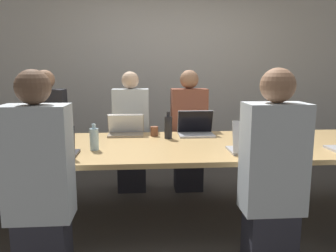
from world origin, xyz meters
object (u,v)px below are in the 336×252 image
laptop_far_midleft (126,129)px  person_far_left (48,135)px  laptop_far_center (196,128)px  laptop_near_left (52,148)px  person_far_center (189,133)px  laptop_far_left (42,130)px  cup_near_left (16,149)px  person_near_left (40,184)px  bottle_near_left (94,139)px  person_far_midleft (131,134)px  person_near_midright (273,177)px  cup_far_midleft (154,131)px  stapler (248,142)px  bottle_far_center (168,127)px  laptop_near_midright (250,144)px

laptop_far_midleft → person_far_left: size_ratio=0.26×
laptop_far_midleft → laptop_far_center: (0.71, -0.05, 0.01)m
laptop_far_center → laptop_near_left: bearing=-148.2°
laptop_far_center → person_far_center: person_far_center is taller
laptop_far_center → laptop_far_left: 1.54m
person_far_left → laptop_far_center: bearing=-13.5°
person_far_center → cup_near_left: person_far_center is taller
person_near_left → laptop_far_left: size_ratio=4.02×
person_far_center → bottle_near_left: 1.34m
laptop_far_center → cup_near_left: bearing=-155.5°
person_far_midleft → person_near_midright: bearing=-59.2°
person_far_left → person_far_midleft: bearing=3.1°
cup_far_midleft → stapler: (0.81, -0.46, -0.02)m
person_near_midright → stapler: person_near_midright is taller
bottle_far_center → cup_near_left: 1.35m
laptop_far_center → person_far_left: bearing=166.5°
person_far_midleft → laptop_far_left: size_ratio=3.96×
laptop_far_center → cup_far_midleft: bearing=-178.3°
person_near_midright → laptop_far_left: (-1.86, 1.26, 0.12)m
person_far_center → person_near_left: person_near_left is taller
laptop_near_left → bottle_near_left: size_ratio=1.65×
laptop_near_midright → person_near_midright: (0.00, -0.48, -0.12)m
person_far_center → laptop_far_left: person_far_center is taller
person_far_center → laptop_near_midright: size_ratio=4.49×
person_near_left → cup_near_left: 0.65m
person_far_left → laptop_near_left: bearing=-72.7°
laptop_near_left → person_near_midright: bearing=162.9°
laptop_near_midright → bottle_near_left: (-1.25, 0.19, 0.02)m
bottle_far_center → person_near_midright: bearing=-60.9°
laptop_near_left → person_far_left: bearing=-72.7°
bottle_far_center → person_near_left: size_ratio=0.19×
person_far_midleft → laptop_near_left: bearing=-115.0°
laptop_far_center → laptop_near_midright: (0.31, -0.76, 0.00)m
person_near_left → bottle_near_left: person_near_left is taller
person_far_midleft → laptop_far_center: size_ratio=3.79×
laptop_near_midright → laptop_near_left: 1.54m
person_far_midleft → bottle_far_center: bearing=-56.2°
laptop_far_center → person_near_midright: bearing=-75.6°
stapler → laptop_far_left: bearing=166.5°
laptop_far_midleft → laptop_near_left: size_ratio=0.99×
laptop_far_left → stapler: bearing=-14.5°
bottle_far_center → bottle_near_left: (-0.65, -0.42, -0.02)m
bottle_near_left → person_far_left: 1.15m
laptop_near_left → bottle_near_left: (0.29, 0.20, 0.02)m
person_far_midleft → person_far_center: 0.66m
stapler → cup_far_midleft: bearing=151.5°
laptop_near_midright → laptop_far_left: laptop_near_midright is taller
bottle_near_left → person_far_left: size_ratio=0.16×
person_far_left → stapler: (1.97, -0.85, 0.08)m
bottle_far_center → person_far_left: (-1.29, 0.52, -0.17)m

